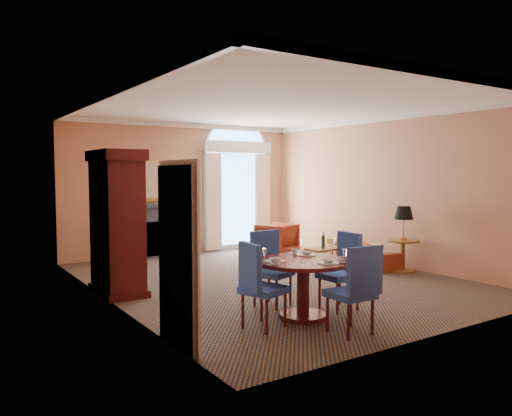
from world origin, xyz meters
TOP-DOWN VIEW (x-y plane):
  - ground at (0.00, 0.00)m, footprint 7.50×7.50m
  - room_envelope at (-0.03, 0.67)m, footprint 6.04×7.52m
  - armoire at (-2.72, 0.49)m, footprint 0.67×1.19m
  - dining_table at (-1.07, -2.29)m, footprint 1.27×1.27m
  - dining_chair_north at (-1.05, -1.44)m, footprint 0.64×0.64m
  - dining_chair_south at (-0.99, -3.23)m, footprint 0.52×0.54m
  - dining_chair_east at (-0.26, -2.22)m, footprint 0.53×0.52m
  - dining_chair_west at (-1.86, -2.36)m, footprint 0.62×0.62m
  - sofa at (2.55, 0.02)m, footprint 1.22×1.92m
  - armchair at (1.77, 2.28)m, footprint 1.05×1.06m
  - coffee_table at (1.62, 0.32)m, footprint 0.87×0.55m
  - side_table at (2.60, -0.89)m, footprint 0.65×0.65m

SIDE VIEW (x-z plane):
  - ground at x=0.00m, z-range 0.00..0.00m
  - sofa at x=2.55m, z-range 0.00..0.52m
  - armchair at x=1.77m, z-range 0.00..0.76m
  - coffee_table at x=1.62m, z-range 0.01..0.78m
  - dining_table at x=-1.07m, z-range 0.09..1.09m
  - dining_chair_north at x=-1.05m, z-range 0.08..1.18m
  - dining_chair_south at x=-0.99m, z-range 0.08..1.18m
  - dining_chair_east at x=-0.26m, z-range 0.08..1.18m
  - dining_chair_west at x=-1.86m, z-range 0.08..1.18m
  - side_table at x=2.60m, z-range 0.17..1.47m
  - armoire at x=-2.72m, z-range -0.04..2.30m
  - room_envelope at x=-0.03m, z-range 0.78..4.23m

